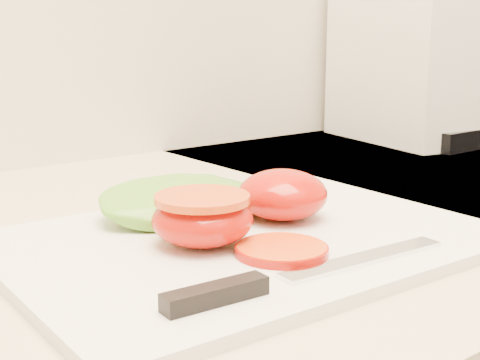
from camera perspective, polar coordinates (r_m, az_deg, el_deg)
cutting_board at (r=0.56m, az=0.64°, el=-5.18°), size 0.41×0.30×0.01m
tomato_half_dome at (r=0.60m, az=3.65°, el=-1.24°), size 0.08×0.08×0.04m
tomato_half_cut at (r=0.53m, az=-3.23°, el=-3.20°), size 0.08×0.08×0.04m
tomato_slice_0 at (r=0.51m, az=3.58°, el=-5.98°), size 0.07×0.07×0.01m
lettuce_leaf_0 at (r=0.61m, az=-5.24°, el=-1.80°), size 0.16×0.11×0.03m
lettuce_leaf_1 at (r=0.64m, az=-1.71°, el=-1.20°), size 0.14×0.14×0.02m
knife at (r=0.45m, az=3.42°, el=-8.40°), size 0.24×0.03×0.01m
appliance at (r=1.13m, az=15.31°, el=10.98°), size 0.24×0.28×0.30m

